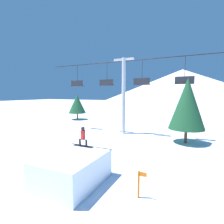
{
  "coord_description": "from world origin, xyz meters",
  "views": [
    {
      "loc": [
        6.61,
        -6.26,
        4.66
      ],
      "look_at": [
        0.98,
        5.48,
        3.31
      ],
      "focal_mm": 28.0,
      "sensor_mm": 36.0,
      "label": 1
    }
  ],
  "objects_px": {
    "snowboarder": "(83,137)",
    "pine_tree_near": "(187,104)",
    "snow_ramp": "(73,169)",
    "trail_marker": "(139,183)"
  },
  "relations": [
    {
      "from": "snowboarder",
      "to": "trail_marker",
      "type": "distance_m",
      "value": 4.33
    },
    {
      "from": "snow_ramp",
      "to": "pine_tree_near",
      "type": "xyz_separation_m",
      "value": [
        4.92,
        10.82,
        3.01
      ]
    },
    {
      "from": "snow_ramp",
      "to": "pine_tree_near",
      "type": "height_order",
      "value": "pine_tree_near"
    },
    {
      "from": "snowboarder",
      "to": "pine_tree_near",
      "type": "relative_size",
      "value": 0.22
    },
    {
      "from": "pine_tree_near",
      "to": "snow_ramp",
      "type": "bearing_deg",
      "value": -114.47
    },
    {
      "from": "trail_marker",
      "to": "pine_tree_near",
      "type": "bearing_deg",
      "value": 82.42
    },
    {
      "from": "trail_marker",
      "to": "snow_ramp",
      "type": "bearing_deg",
      "value": -176.38
    },
    {
      "from": "snow_ramp",
      "to": "pine_tree_near",
      "type": "distance_m",
      "value": 12.26
    },
    {
      "from": "snow_ramp",
      "to": "snowboarder",
      "type": "bearing_deg",
      "value": 103.89
    },
    {
      "from": "pine_tree_near",
      "to": "trail_marker",
      "type": "bearing_deg",
      "value": -97.58
    }
  ]
}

